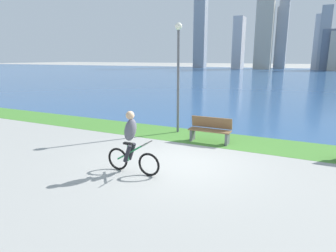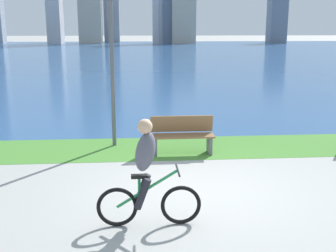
% 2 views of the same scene
% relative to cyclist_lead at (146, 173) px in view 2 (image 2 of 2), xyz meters
% --- Properties ---
extents(ground_plane, '(300.00, 300.00, 0.00)m').
position_rel_cyclist_lead_xyz_m(ground_plane, '(0.86, 1.31, -0.83)').
color(ground_plane, '#9E9E99').
extents(grass_strip_bayside, '(120.00, 2.06, 0.01)m').
position_rel_cyclist_lead_xyz_m(grass_strip_bayside, '(0.86, 4.15, -0.83)').
color(grass_strip_bayside, '#478433').
rests_on(grass_strip_bayside, ground).
extents(bay_water_surface, '(300.00, 80.91, 0.00)m').
position_rel_cyclist_lead_xyz_m(bay_water_surface, '(0.86, 45.63, -0.83)').
color(bay_water_surface, '#2D568C').
rests_on(bay_water_surface, ground).
extents(cyclist_lead, '(1.59, 0.52, 1.66)m').
position_rel_cyclist_lead_xyz_m(cyclist_lead, '(0.00, 0.00, 0.00)').
color(cyclist_lead, black).
rests_on(cyclist_lead, ground).
extents(bench_near_path, '(1.50, 0.47, 0.90)m').
position_rel_cyclist_lead_xyz_m(bench_near_path, '(0.95, 3.68, -0.38)').
color(bench_near_path, brown).
rests_on(bench_near_path, ground).
extents(lamppost_tall, '(0.28, 0.28, 4.27)m').
position_rel_cyclist_lead_xyz_m(lamppost_tall, '(-0.70, 4.51, 1.93)').
color(lamppost_tall, '#595960').
rests_on(lamppost_tall, ground).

